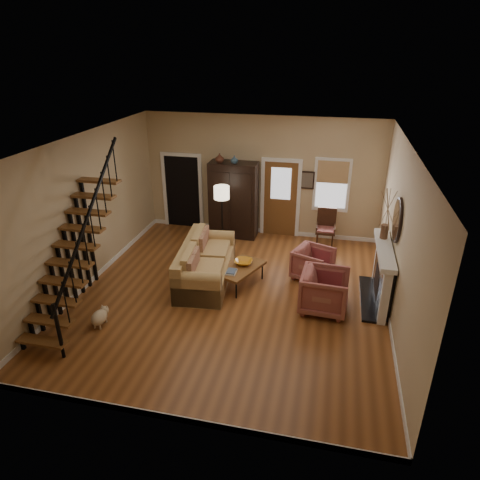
% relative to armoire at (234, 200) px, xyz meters
% --- Properties ---
extents(room, '(7.00, 7.33, 3.30)m').
position_rel_armoire_xyz_m(room, '(0.29, -1.39, 0.46)').
color(room, brown).
rests_on(room, ground).
extents(staircase, '(0.94, 2.80, 3.20)m').
position_rel_armoire_xyz_m(staircase, '(-2.08, -4.45, 0.55)').
color(staircase, brown).
rests_on(staircase, ground).
extents(fireplace, '(0.33, 1.95, 2.30)m').
position_rel_armoire_xyz_m(fireplace, '(3.83, -2.65, -0.31)').
color(fireplace, black).
rests_on(fireplace, ground).
extents(armoire, '(1.30, 0.60, 2.10)m').
position_rel_armoire_xyz_m(armoire, '(0.00, 0.00, 0.00)').
color(armoire, black).
rests_on(armoire, ground).
extents(vase_a, '(0.24, 0.24, 0.25)m').
position_rel_armoire_xyz_m(vase_a, '(-0.35, -0.10, 1.17)').
color(vase_a, '#4C2619').
rests_on(vase_a, armoire).
extents(vase_b, '(0.20, 0.20, 0.21)m').
position_rel_armoire_xyz_m(vase_b, '(0.05, -0.10, 1.16)').
color(vase_b, '#334C60').
rests_on(vase_b, armoire).
extents(sofa, '(1.29, 2.50, 0.89)m').
position_rel_armoire_xyz_m(sofa, '(-0.02, -2.63, -0.60)').
color(sofa, tan).
rests_on(sofa, ground).
extents(coffee_table, '(1.09, 1.35, 0.45)m').
position_rel_armoire_xyz_m(coffee_table, '(0.78, -2.66, -0.83)').
color(coffee_table, brown).
rests_on(coffee_table, ground).
extents(bowl, '(0.40, 0.40, 0.10)m').
position_rel_armoire_xyz_m(bowl, '(0.83, -2.51, -0.55)').
color(bowl, orange).
rests_on(bowl, coffee_table).
extents(books, '(0.22, 0.29, 0.05)m').
position_rel_armoire_xyz_m(books, '(0.66, -2.96, -0.57)').
color(books, beige).
rests_on(books, coffee_table).
extents(armchair_left, '(1.00, 0.97, 0.86)m').
position_rel_armoire_xyz_m(armchair_left, '(2.66, -3.26, -0.62)').
color(armchair_left, maroon).
rests_on(armchair_left, ground).
extents(armchair_right, '(1.05, 1.04, 0.75)m').
position_rel_armoire_xyz_m(armchair_right, '(2.35, -2.01, -0.68)').
color(armchair_right, maroon).
rests_on(armchair_right, ground).
extents(floor_lamp, '(0.49, 0.49, 1.72)m').
position_rel_armoire_xyz_m(floor_lamp, '(-0.09, -0.92, -0.19)').
color(floor_lamp, black).
rests_on(floor_lamp, ground).
extents(side_chair, '(0.54, 0.54, 1.02)m').
position_rel_armoire_xyz_m(side_chair, '(2.55, -0.20, -0.54)').
color(side_chair, '#361E11').
rests_on(side_chair, ground).
extents(dog, '(0.27, 0.45, 0.33)m').
position_rel_armoire_xyz_m(dog, '(-1.52, -4.77, -0.89)').
color(dog, beige).
rests_on(dog, ground).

